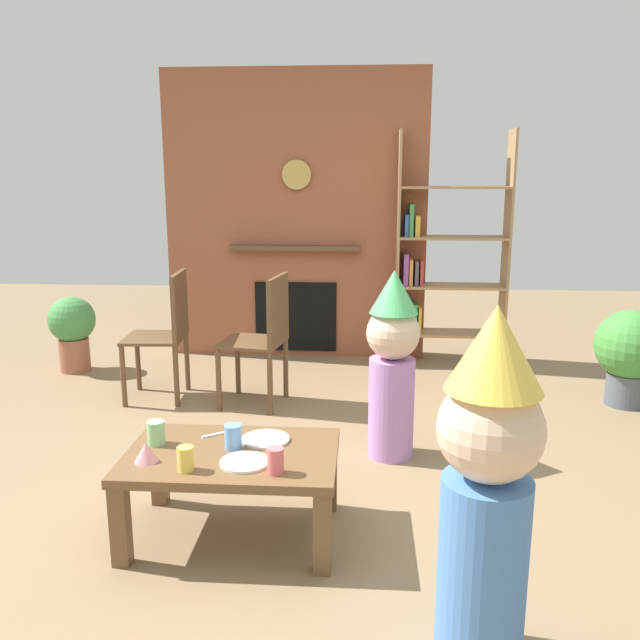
% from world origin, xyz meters
% --- Properties ---
extents(ground_plane, '(12.00, 12.00, 0.00)m').
position_xyz_m(ground_plane, '(0.00, 0.00, 0.00)').
color(ground_plane, '#846B4C').
extents(brick_fireplace_feature, '(2.20, 0.28, 2.40)m').
position_xyz_m(brick_fireplace_feature, '(-0.20, 2.60, 1.19)').
color(brick_fireplace_feature, '#935138').
rests_on(brick_fireplace_feature, ground_plane).
extents(bookshelf, '(0.90, 0.28, 1.90)m').
position_xyz_m(bookshelf, '(1.01, 2.40, 0.85)').
color(bookshelf, '#9E7A51').
rests_on(bookshelf, ground_plane).
extents(coffee_table, '(0.91, 0.60, 0.39)m').
position_xyz_m(coffee_table, '(-0.18, -0.40, 0.32)').
color(coffee_table, brown).
rests_on(coffee_table, ground_plane).
extents(paper_cup_near_left, '(0.07, 0.07, 0.11)m').
position_xyz_m(paper_cup_near_left, '(0.04, -0.59, 0.44)').
color(paper_cup_near_left, '#E5666B').
rests_on(paper_cup_near_left, coffee_table).
extents(paper_cup_near_right, '(0.08, 0.08, 0.11)m').
position_xyz_m(paper_cup_near_right, '(-0.18, -0.37, 0.44)').
color(paper_cup_near_right, '#669EE0').
rests_on(paper_cup_near_right, coffee_table).
extents(paper_cup_center, '(0.08, 0.08, 0.11)m').
position_xyz_m(paper_cup_center, '(-0.53, -0.34, 0.44)').
color(paper_cup_center, '#8CD18C').
rests_on(paper_cup_center, coffee_table).
extents(paper_cup_far_left, '(0.07, 0.07, 0.10)m').
position_xyz_m(paper_cup_far_left, '(-0.33, -0.59, 0.44)').
color(paper_cup_far_left, '#F2CC4C').
rests_on(paper_cup_far_left, coffee_table).
extents(paper_plate_front, '(0.21, 0.21, 0.01)m').
position_xyz_m(paper_plate_front, '(-0.05, -0.27, 0.40)').
color(paper_plate_front, white).
rests_on(paper_plate_front, coffee_table).
extents(paper_plate_rear, '(0.21, 0.21, 0.01)m').
position_xyz_m(paper_plate_rear, '(-0.10, -0.51, 0.40)').
color(paper_plate_rear, white).
rests_on(paper_plate_rear, coffee_table).
extents(birthday_cake_slice, '(0.10, 0.10, 0.08)m').
position_xyz_m(birthday_cake_slice, '(-0.51, -0.52, 0.43)').
color(birthday_cake_slice, pink).
rests_on(birthday_cake_slice, coffee_table).
extents(table_fork, '(0.13, 0.10, 0.01)m').
position_xyz_m(table_fork, '(-0.28, -0.22, 0.39)').
color(table_fork, silver).
rests_on(table_fork, coffee_table).
extents(child_with_cone_hat, '(0.33, 0.33, 1.19)m').
position_xyz_m(child_with_cone_hat, '(0.77, -1.09, 0.63)').
color(child_with_cone_hat, '#4C7FC6').
rests_on(child_with_cone_hat, ground_plane).
extents(child_in_pink, '(0.29, 0.29, 1.06)m').
position_xyz_m(child_in_pink, '(0.54, 0.48, 0.56)').
color(child_in_pink, '#B27FCC').
rests_on(child_in_pink, ground_plane).
extents(dining_chair_left, '(0.42, 0.42, 0.90)m').
position_xyz_m(dining_chair_left, '(-0.98, 1.34, 0.51)').
color(dining_chair_left, brown).
rests_on(dining_chair_left, ground_plane).
extents(dining_chair_middle, '(0.46, 0.46, 0.90)m').
position_xyz_m(dining_chair_middle, '(-0.28, 1.25, 0.51)').
color(dining_chair_middle, brown).
rests_on(dining_chair_middle, ground_plane).
extents(potted_plant_tall, '(0.48, 0.48, 0.66)m').
position_xyz_m(potted_plant_tall, '(2.19, 1.42, 0.39)').
color(potted_plant_tall, '#4C5660').
rests_on(potted_plant_tall, ground_plane).
extents(potted_plant_short, '(0.37, 0.37, 0.61)m').
position_xyz_m(potted_plant_short, '(-1.94, 1.94, 0.36)').
color(potted_plant_short, '#9E5B42').
rests_on(potted_plant_short, ground_plane).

